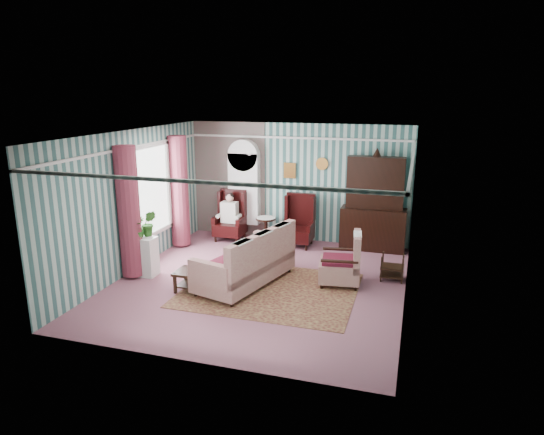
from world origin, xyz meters
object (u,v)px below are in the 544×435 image
(nest_table, at_px, (392,267))
(bookcase, at_px, (244,194))
(dresser_hutch, at_px, (374,201))
(floral_armchair, at_px, (340,261))
(wingback_right, at_px, (298,221))
(wingback_left, at_px, (230,216))
(sofa, at_px, (245,257))
(seated_woman, at_px, (230,217))
(round_side_table, at_px, (266,230))
(plant_stand, at_px, (143,256))
(coffee_table, at_px, (200,282))

(nest_table, bearing_deg, bookcase, 153.08)
(dresser_hutch, bearing_deg, floral_armchair, -99.87)
(wingback_right, bearing_deg, wingback_left, 180.00)
(wingback_right, distance_m, floral_armchair, 2.46)
(bookcase, relative_size, wingback_left, 1.79)
(sofa, bearing_deg, seated_woman, 42.76)
(round_side_table, height_order, plant_stand, plant_stand)
(bookcase, height_order, round_side_table, bookcase)
(seated_woman, bearing_deg, wingback_left, 0.00)
(coffee_table, bearing_deg, wingback_left, 101.58)
(wingback_left, xyz_separation_m, nest_table, (4.07, -1.55, -0.35))
(nest_table, relative_size, sofa, 0.24)
(bookcase, xyz_separation_m, round_side_table, (0.65, -0.24, -0.82))
(floral_armchair, bearing_deg, wingback_left, 48.66)
(sofa, bearing_deg, wingback_right, 6.32)
(seated_woman, relative_size, nest_table, 2.19)
(sofa, bearing_deg, round_side_table, 24.49)
(wingback_left, xyz_separation_m, sofa, (1.34, -2.58, -0.07))
(plant_stand, distance_m, coffee_table, 1.54)
(sofa, xyz_separation_m, coffee_table, (-0.69, -0.61, -0.36))
(plant_stand, distance_m, floral_armchair, 3.96)
(nest_table, height_order, sofa, sofa)
(seated_woman, bearing_deg, nest_table, -20.85)
(wingback_right, relative_size, nest_table, 2.31)
(nest_table, bearing_deg, round_side_table, 151.80)
(round_side_table, relative_size, coffee_table, 0.66)
(seated_woman, xyz_separation_m, coffee_table, (0.65, -3.20, -0.39))
(wingback_right, xyz_separation_m, seated_woman, (-1.75, 0.00, -0.04))
(plant_stand, bearing_deg, wingback_right, 47.16)
(bookcase, relative_size, nest_table, 4.15)
(wingback_left, distance_m, wingback_right, 1.75)
(bookcase, xyz_separation_m, plant_stand, (-1.05, -3.14, -0.72))
(bookcase, distance_m, dresser_hutch, 3.25)
(dresser_hutch, height_order, coffee_table, dresser_hutch)
(bookcase, distance_m, wingback_right, 1.63)
(bookcase, bearing_deg, coffee_table, -83.56)
(wingback_right, distance_m, nest_table, 2.81)
(nest_table, bearing_deg, wingback_left, 159.15)
(wingback_left, distance_m, round_side_table, 0.97)
(bookcase, relative_size, round_side_table, 3.73)
(nest_table, bearing_deg, dresser_hutch, 107.39)
(wingback_right, xyz_separation_m, nest_table, (2.32, -1.55, -0.35))
(round_side_table, distance_m, coffee_table, 3.36)
(round_side_table, bearing_deg, nest_table, -28.20)
(seated_woman, distance_m, plant_stand, 2.87)
(round_side_table, xyz_separation_m, sofa, (0.44, -2.73, 0.25))
(seated_woman, height_order, sofa, seated_woman)
(wingback_left, bearing_deg, plant_stand, -106.22)
(bookcase, height_order, dresser_hutch, dresser_hutch)
(bookcase, height_order, wingback_left, bookcase)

